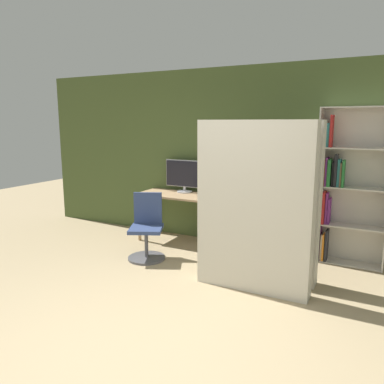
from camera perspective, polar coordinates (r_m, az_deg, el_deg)
ground_plane at (r=3.37m, az=-8.67°, el=-23.54°), size 16.00×16.00×0.00m
wall_back at (r=5.68m, az=10.04°, el=5.04°), size 8.00×0.06×2.70m
desk at (r=5.93m, az=-2.09°, el=-1.29°), size 1.27×0.64×0.77m
monitor at (r=6.01m, az=-1.13°, el=2.57°), size 0.68×0.25×0.52m
office_chair at (r=5.29m, az=-6.90°, el=-6.17°), size 0.58×0.58×0.91m
bookshelf at (r=5.35m, az=22.03°, el=0.45°), size 0.89×0.30×2.08m
mattress_near at (r=4.18m, az=9.49°, el=-2.37°), size 1.28×0.24×1.91m
mattress_far at (r=4.56m, az=11.04°, el=-1.36°), size 1.28×0.23×1.91m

